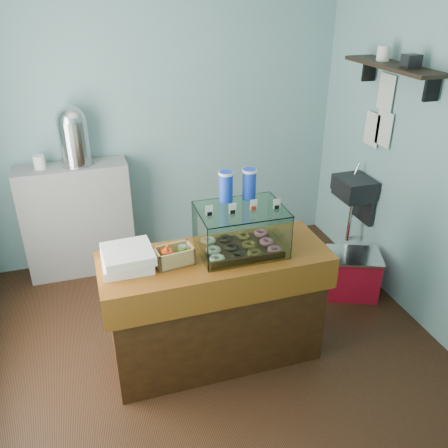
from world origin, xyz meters
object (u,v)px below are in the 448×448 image
object	(u,v)px
counter	(216,307)
display_case	(240,225)
red_cooler	(352,274)
coffee_urn	(73,134)

from	to	relation	value
counter	display_case	bearing A→B (deg)	15.21
counter	red_cooler	size ratio (longest dim) A/B	2.80
counter	red_cooler	bearing A→B (deg)	16.30
coffee_urn	red_cooler	bearing A→B (deg)	-27.42
counter	coffee_urn	size ratio (longest dim) A/B	2.99
display_case	red_cooler	world-z (taller)	display_case
counter	display_case	distance (m)	0.65
red_cooler	display_case	bearing A→B (deg)	-141.06
counter	coffee_urn	bearing A→B (deg)	117.73
display_case	red_cooler	bearing A→B (deg)	17.17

